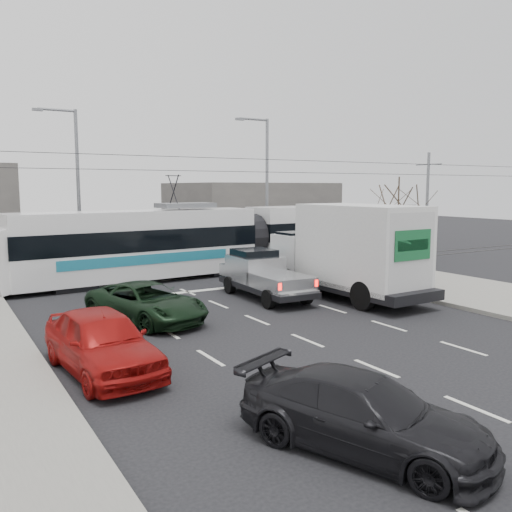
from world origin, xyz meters
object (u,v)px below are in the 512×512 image
street_lamp_near (265,180)px  street_lamp_far (75,179)px  navy_pickup (351,264)px  silver_pickup (262,274)px  green_car (147,303)px  red_car (102,341)px  box_truck (350,252)px  dark_car (363,414)px  traffic_signal (326,224)px  bare_tree (398,206)px  tram (249,237)px

street_lamp_near → street_lamp_far: 11.67m
navy_pickup → silver_pickup: bearing=-156.7°
street_lamp_far → green_car: (-0.92, -14.22, -4.43)m
red_car → box_truck: bearing=14.8°
navy_pickup → dark_car: (-10.61, -12.65, -0.37)m
traffic_signal → dark_car: (-11.46, -15.63, -2.07)m
bare_tree → red_car: bearing=-161.6°
street_lamp_near → green_car: (-12.42, -12.22, -4.43)m
dark_car → navy_pickup: bearing=26.9°
silver_pickup → navy_pickup: bearing=4.3°
street_lamp_far → street_lamp_near: bearing=-9.9°
box_truck → tram: bearing=86.7°
street_lamp_near → silver_pickup: size_ratio=1.62×
tram → green_car: bearing=-140.8°
street_lamp_near → tram: 6.02m
navy_pickup → tram: bearing=125.7°
silver_pickup → navy_pickup: navy_pickup is taller
street_lamp_far → box_truck: street_lamp_far is taller
tram → bare_tree: bearing=-68.5°
tram → traffic_signal: bearing=-59.7°
bare_tree → traffic_signal: 4.28m
tram → navy_pickup: size_ratio=4.83×
street_lamp_near → navy_pickup: street_lamp_near is taller
street_lamp_far → navy_pickup: street_lamp_far is taller
bare_tree → dark_car: bare_tree is taller
traffic_signal → box_truck: 5.90m
street_lamp_near → silver_pickup: (-6.74, -10.64, -4.13)m
green_car → navy_pickup: bearing=-7.7°
tram → green_car: (-9.03, -8.45, -1.18)m
street_lamp_near → red_car: bearing=-132.3°
street_lamp_near → box_truck: 13.53m
bare_tree → red_car: (-15.45, -5.15, -2.98)m
street_lamp_far → red_car: bearing=-101.1°
box_truck → navy_pickup: size_ratio=1.49×
bare_tree → street_lamp_near: size_ratio=0.56×
tram → silver_pickup: 7.69m
tram → green_car: size_ratio=5.27×
street_lamp_near → navy_pickup: size_ratio=1.69×
tram → green_car: 12.42m
street_lamp_near → street_lamp_far: same height
bare_tree → green_car: size_ratio=1.02×
traffic_signal → street_lamp_far: 14.47m
bare_tree → street_lamp_near: (-0.29, 11.50, 1.32)m
traffic_signal → street_lamp_far: street_lamp_far is taller
street_lamp_near → dark_car: 26.57m
tram → navy_pickup: 6.97m
traffic_signal → street_lamp_near: (0.84, 7.50, 2.37)m
street_lamp_near → tram: street_lamp_near is taller
bare_tree → tram: size_ratio=0.19×
silver_pickup → green_car: bearing=-161.9°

